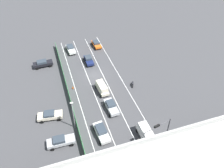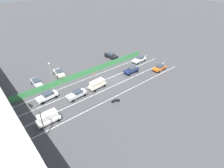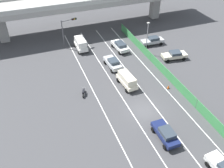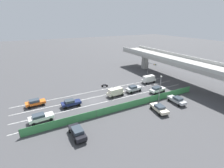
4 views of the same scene
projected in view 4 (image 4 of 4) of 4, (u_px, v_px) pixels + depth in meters
name	position (u px, v px, depth m)	size (l,w,h in m)	color
ground_plane	(94.00, 101.00, 41.03)	(300.00, 300.00, 0.00)	#424244
lane_line_left_edge	(101.00, 90.00, 47.47)	(0.14, 45.13, 0.01)	silver
lane_line_mid_left	(107.00, 94.00, 44.51)	(0.14, 45.13, 0.01)	silver
lane_line_mid_right	(114.00, 100.00, 41.55)	(0.14, 45.13, 0.01)	silver
lane_line_right_edge	(121.00, 106.00, 38.59)	(0.14, 45.13, 0.01)	silver
elevated_overpass	(182.00, 63.00, 51.67)	(54.48, 8.57, 7.63)	#A09E99
green_fence	(125.00, 106.00, 36.91)	(0.10, 41.23, 1.60)	#3D8E4C
car_van_cream	(116.00, 92.00, 43.25)	(2.19, 4.55, 2.02)	beige
car_sedan_navy	(71.00, 103.00, 38.17)	(1.95, 4.35, 1.61)	navy
car_van_white	(149.00, 79.00, 52.34)	(2.02, 4.32, 2.25)	silver
car_hatchback_white	(157.00, 89.00, 45.40)	(2.25, 4.70, 1.65)	silver
car_taxi_orange	(35.00, 102.00, 38.33)	(2.14, 4.31, 1.57)	orange
car_sedan_silver	(134.00, 88.00, 45.99)	(2.14, 4.55, 1.68)	#B7BABC
car_sedan_white	(41.00, 117.00, 32.43)	(2.28, 4.69, 1.62)	white
motorcycle	(105.00, 85.00, 49.40)	(0.90, 1.85, 0.93)	black
parked_sedan_dark	(77.00, 132.00, 28.15)	(4.72, 2.11, 1.68)	black
parked_sedan_cream	(159.00, 108.00, 35.83)	(4.78, 2.55, 1.54)	beige
parked_wagon_silver	(177.00, 100.00, 39.52)	(4.68, 2.06, 1.62)	#B2B5B7
traffic_light	(150.00, 68.00, 53.77)	(3.12, 0.79, 5.78)	#47474C
street_lamp	(160.00, 86.00, 39.62)	(0.60, 0.36, 6.37)	gray
traffic_cone	(116.00, 107.00, 37.45)	(0.47, 0.47, 0.65)	orange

